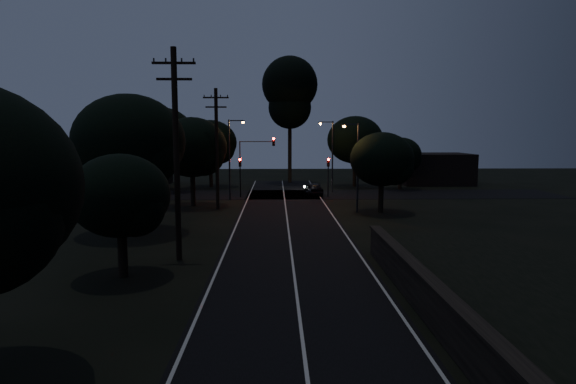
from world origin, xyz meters
name	(u,v)px	position (x,y,z in m)	size (l,w,h in m)	color
road_surface	(286,210)	(0.00, 31.12, 0.01)	(60.00, 70.00, 0.03)	black
retaining_wall	(573,345)	(7.74, 3.00, 0.62)	(6.93, 26.00, 1.60)	black
utility_pole_mid	(176,151)	(-6.00, 15.00, 5.74)	(2.20, 0.30, 11.00)	black
utility_pole_far	(217,147)	(-6.00, 32.00, 5.48)	(2.20, 0.30, 10.50)	black
tree_left_b	(123,198)	(-7.84, 11.91, 3.73)	(4.53, 4.53, 5.76)	black
tree_left_c	(133,144)	(-10.24, 21.85, 5.97)	(7.31, 7.31, 9.24)	black
tree_left_d	(194,149)	(-8.27, 33.87, 5.27)	(6.40, 6.40, 8.12)	black
tree_far_nw	(212,144)	(-8.77, 49.87, 5.37)	(6.55, 6.55, 8.30)	black
tree_far_w	(164,137)	(-13.73, 45.85, 6.25)	(7.54, 7.54, 9.62)	black
tree_far_ne	(357,141)	(9.25, 49.86, 5.69)	(6.95, 6.95, 8.79)	black
tree_far_e	(402,156)	(14.17, 46.90, 3.99)	(4.86, 4.86, 6.17)	black
tree_right_a	(384,161)	(8.19, 29.89, 4.39)	(5.33, 5.33, 6.77)	black
tall_pine	(290,92)	(1.00, 55.00, 12.12)	(7.39, 7.39, 16.80)	black
building_left	(127,168)	(-20.00, 52.00, 2.20)	(10.00, 8.00, 4.40)	black
building_right	(434,169)	(20.00, 53.00, 2.00)	(9.00, 7.00, 4.00)	black
signal_left	(240,170)	(-4.60, 39.99, 2.84)	(0.28, 0.35, 4.10)	black
signal_right	(328,170)	(4.60, 39.99, 2.84)	(0.28, 0.35, 4.10)	black
signal_mast	(256,156)	(-2.91, 39.99, 4.34)	(3.70, 0.35, 6.25)	black
streetlight_a	(231,154)	(-5.31, 38.00, 4.64)	(1.66, 0.26, 8.00)	black
streetlight_b	(331,151)	(5.31, 44.00, 4.64)	(1.66, 0.26, 8.00)	black
streetlight_c	(356,161)	(5.83, 30.00, 4.35)	(1.46, 0.26, 7.50)	black
car	(313,189)	(3.20, 41.74, 0.67)	(1.58, 3.91, 1.33)	black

